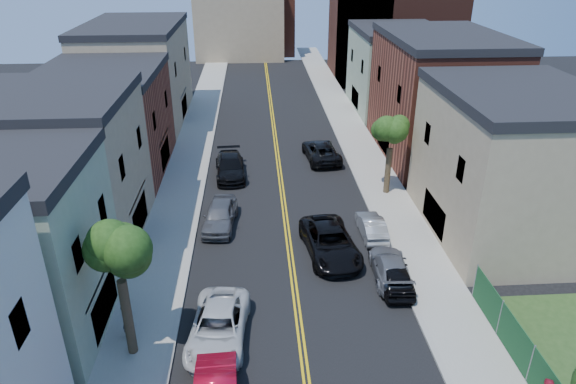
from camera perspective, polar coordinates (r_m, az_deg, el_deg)
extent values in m
cube|color=gray|center=(48.37, -10.69, 4.57)|extent=(3.20, 100.00, 0.15)
cube|color=gray|center=(48.99, 8.03, 5.05)|extent=(3.20, 100.00, 0.15)
cube|color=gray|center=(48.19, -8.62, 4.65)|extent=(0.30, 100.00, 0.15)
cube|color=gray|center=(48.67, 6.01, 5.02)|extent=(0.30, 100.00, 0.15)
cube|color=#998466|center=(34.61, -23.93, 1.85)|extent=(9.00, 10.00, 9.00)
cube|color=brown|center=(44.58, -19.49, 7.04)|extent=(9.00, 12.00, 8.00)
cube|color=#998466|center=(57.50, -16.22, 12.29)|extent=(9.00, 16.00, 9.50)
cube|color=#998466|center=(35.31, 23.33, 2.42)|extent=(9.00, 12.00, 9.00)
cube|color=brown|center=(47.29, 16.25, 9.80)|extent=(9.00, 14.00, 10.00)
cube|color=gray|center=(60.42, 11.86, 12.89)|extent=(9.00, 12.00, 8.50)
cube|color=#4C2319|center=(76.19, 11.50, 16.88)|extent=(16.00, 14.00, 12.00)
cube|color=#998466|center=(87.56, -5.42, 18.38)|extent=(14.00, 8.00, 12.00)
cube|color=brown|center=(91.65, -2.71, 18.16)|extent=(10.00, 8.00, 10.00)
cylinder|color=#322619|center=(24.89, -17.32, -13.08)|extent=(0.44, 0.44, 3.96)
sphere|color=#1A370F|center=(22.52, -18.75, -4.45)|extent=(5.20, 5.20, 5.20)
sphere|color=#1A370F|center=(21.57, -18.04, -2.57)|extent=(3.90, 3.90, 3.90)
sphere|color=#1A370F|center=(23.35, -19.52, -4.93)|extent=(3.64, 3.64, 3.64)
cylinder|color=#322619|center=(39.30, 10.99, 2.34)|extent=(0.44, 0.44, 3.52)
sphere|color=#1A370F|center=(37.99, 11.46, 7.51)|extent=(4.40, 4.40, 4.40)
sphere|color=#1A370F|center=(37.54, 12.36, 8.62)|extent=(3.30, 3.30, 3.30)
sphere|color=#1A370F|center=(38.42, 10.60, 7.10)|extent=(3.08, 3.08, 3.08)
imported|color=silver|center=(25.60, -7.72, -14.57)|extent=(3.13, 5.92, 1.59)
imported|color=#505157|center=(34.82, -7.56, -2.54)|extent=(2.50, 5.19, 1.71)
imported|color=black|center=(42.33, -6.43, 2.82)|extent=(2.72, 5.85, 1.65)
imported|color=slate|center=(30.07, 11.26, -8.18)|extent=(2.27, 4.99, 1.42)
imported|color=black|center=(29.49, 11.59, -8.86)|extent=(1.90, 4.46, 1.50)
imported|color=#989B9F|center=(34.00, 9.23, -3.77)|extent=(1.48, 4.08, 1.34)
imported|color=black|center=(45.42, 3.70, 4.54)|extent=(3.23, 6.05, 1.62)
imported|color=black|center=(31.59, 4.69, -5.57)|extent=(3.56, 6.50, 1.73)
imported|color=#26262D|center=(26.52, -17.39, -13.43)|extent=(0.50, 0.68, 1.73)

